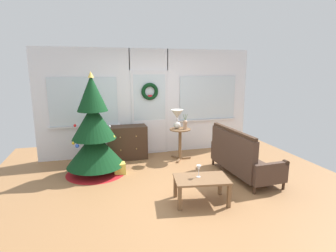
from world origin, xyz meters
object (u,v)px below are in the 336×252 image
at_px(flower_vase, 185,124).
at_px(wine_glass, 199,168).
at_px(side_table, 180,138).
at_px(christmas_tree, 94,136).
at_px(coffee_table, 201,182).
at_px(gift_box, 120,168).
at_px(table_lamp, 177,116).
at_px(dresser_cabinet, 127,142).
at_px(settee_sofa, 240,158).

bearing_deg(flower_vase, wine_glass, -102.82).
xyz_separation_m(side_table, wine_glass, (-0.34, -2.00, 0.03)).
height_order(christmas_tree, coffee_table, christmas_tree).
xyz_separation_m(flower_vase, wine_glass, (-0.44, -1.94, -0.30)).
distance_m(christmas_tree, gift_box, 0.83).
xyz_separation_m(christmas_tree, table_lamp, (1.84, 0.38, 0.23)).
relative_size(coffee_table, wine_glass, 4.66).
distance_m(side_table, coffee_table, 2.08).
bearing_deg(dresser_cabinet, flower_vase, -20.48).
relative_size(settee_sofa, side_table, 2.25).
height_order(coffee_table, wine_glass, wine_glass).
distance_m(christmas_tree, coffee_table, 2.37).
bearing_deg(table_lamp, side_table, -33.69).
distance_m(dresser_cabinet, table_lamp, 1.33).
distance_m(table_lamp, wine_glass, 2.11).
height_order(christmas_tree, gift_box, christmas_tree).
xyz_separation_m(settee_sofa, side_table, (-0.82, 1.27, 0.14)).
relative_size(christmas_tree, table_lamp, 4.63).
bearing_deg(table_lamp, wine_glass, -97.85).
bearing_deg(coffee_table, wine_glass, 118.57).
distance_m(side_table, wine_glass, 2.03).
distance_m(dresser_cabinet, settee_sofa, 2.61).
bearing_deg(dresser_cabinet, christmas_tree, -134.30).
bearing_deg(coffee_table, dresser_cabinet, 109.12).
xyz_separation_m(side_table, table_lamp, (-0.06, 0.04, 0.50)).
xyz_separation_m(table_lamp, flower_vase, (0.16, -0.10, -0.17)).
xyz_separation_m(table_lamp, gift_box, (-1.38, -0.55, -0.91)).
relative_size(flower_vase, gift_box, 1.56).
height_order(christmas_tree, table_lamp, christmas_tree).
distance_m(table_lamp, coffee_table, 2.21).
xyz_separation_m(settee_sofa, wine_glass, (-1.17, -0.72, 0.17)).
height_order(side_table, wine_glass, side_table).
height_order(settee_sofa, wine_glass, settee_sofa).
height_order(dresser_cabinet, gift_box, dresser_cabinet).
bearing_deg(gift_box, settee_sofa, -18.65).
relative_size(side_table, flower_vase, 2.10).
bearing_deg(coffee_table, flower_vase, 78.26).
distance_m(settee_sofa, gift_box, 2.41).
relative_size(christmas_tree, coffee_table, 2.24).
relative_size(christmas_tree, settee_sofa, 1.23).
bearing_deg(wine_glass, table_lamp, 82.15).
relative_size(dresser_cabinet, coffee_table, 0.99).
distance_m(settee_sofa, side_table, 1.52).
bearing_deg(dresser_cabinet, wine_glass, -71.09).
relative_size(settee_sofa, table_lamp, 3.75).
xyz_separation_m(dresser_cabinet, flower_vase, (1.27, -0.47, 0.46)).
xyz_separation_m(settee_sofa, table_lamp, (-0.88, 1.31, 0.64)).
relative_size(christmas_tree, flower_vase, 5.82).
height_order(christmas_tree, settee_sofa, christmas_tree).
bearing_deg(flower_vase, christmas_tree, -172.02).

